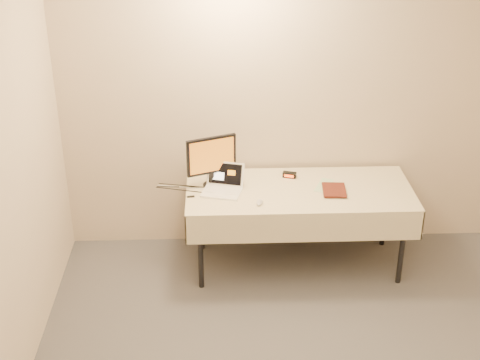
{
  "coord_description": "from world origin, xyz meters",
  "views": [
    {
      "loc": [
        -0.68,
        -2.79,
        3.29
      ],
      "look_at": [
        -0.49,
        1.99,
        0.86
      ],
      "focal_mm": 50.0,
      "sensor_mm": 36.0,
      "label": 1
    }
  ],
  "objects_px": {
    "table": "(299,196)",
    "book": "(323,178)",
    "monitor": "(211,158)",
    "laptop": "(223,185)"
  },
  "relations": [
    {
      "from": "table",
      "to": "monitor",
      "type": "relative_size",
      "value": 4.28
    },
    {
      "from": "table",
      "to": "book",
      "type": "height_order",
      "value": "book"
    },
    {
      "from": "table",
      "to": "monitor",
      "type": "distance_m",
      "value": 0.79
    },
    {
      "from": "monitor",
      "to": "book",
      "type": "bearing_deg",
      "value": -30.27
    },
    {
      "from": "table",
      "to": "monitor",
      "type": "bearing_deg",
      "value": 172.37
    },
    {
      "from": "laptop",
      "to": "table",
      "type": "bearing_deg",
      "value": 14.11
    },
    {
      "from": "table",
      "to": "monitor",
      "type": "xyz_separation_m",
      "value": [
        -0.72,
        0.1,
        0.32
      ]
    },
    {
      "from": "book",
      "to": "monitor",
      "type": "bearing_deg",
      "value": 175.68
    },
    {
      "from": "laptop",
      "to": "book",
      "type": "distance_m",
      "value": 0.82
    },
    {
      "from": "table",
      "to": "laptop",
      "type": "distance_m",
      "value": 0.64
    }
  ]
}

